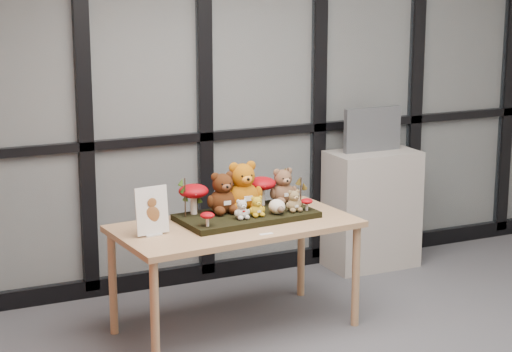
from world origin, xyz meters
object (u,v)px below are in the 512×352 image
mushroom_front_right (307,204)px  sign_holder (152,213)px  bear_brown_medium (223,190)px  bear_tan_back (283,184)px  bear_white_bow (242,208)px  diorama_tray (247,216)px  display_table (235,234)px  bear_pooh_yellow (242,183)px  bear_small_yellow (257,205)px  mushroom_back_right (262,190)px  cabinet (372,209)px  bear_beige_small (294,199)px  mushroom_back_left (194,198)px  plush_cream_hedgehog (277,206)px  monitor (372,129)px  mushroom_front_left (207,218)px

mushroom_front_right → sign_holder: 1.01m
bear_brown_medium → bear_tan_back: bear_brown_medium is taller
bear_white_bow → diorama_tray: bearing=47.6°
bear_tan_back → display_table: bearing=-159.9°
bear_brown_medium → bear_pooh_yellow: bearing=-2.1°
display_table → sign_holder: size_ratio=5.28×
bear_small_yellow → mushroom_back_right: (0.14, 0.23, 0.03)m
mushroom_back_right → display_table: bearing=-143.2°
display_table → bear_pooh_yellow: (0.11, 0.15, 0.27)m
cabinet → bear_beige_small: bearing=-144.5°
mushroom_back_left → bear_tan_back: bearing=0.8°
bear_pooh_yellow → plush_cream_hedgehog: (0.15, -0.18, -0.12)m
mushroom_back_right → monitor: 1.29m
mushroom_front_left → mushroom_front_right: bearing=5.8°
bear_white_bow → monitor: bearing=24.2°
display_table → bear_brown_medium: bear_brown_medium is taller
mushroom_back_right → diorama_tray: bearing=-140.2°
bear_brown_medium → plush_cream_hedgehog: bear_brown_medium is taller
diorama_tray → sign_holder: 0.66m
bear_brown_medium → plush_cream_hedgehog: (0.29, -0.17, -0.09)m
bear_white_bow → mushroom_back_left: mushroom_back_left is taller
bear_white_bow → bear_beige_small: (0.37, 0.02, 0.01)m
display_table → monitor: (1.43, 0.74, 0.42)m
display_table → bear_beige_small: bearing=-7.5°
bear_white_bow → bear_small_yellow: bearing=2.6°
display_table → cabinet: cabinet is taller
bear_brown_medium → sign_holder: 0.55m
mushroom_front_right → sign_holder: size_ratio=0.29×
monitor → plush_cream_hedgehog: bearing=-146.5°
plush_cream_hedgehog → bear_small_yellow: bearing=174.1°
bear_small_yellow → cabinet: 1.54m
bear_beige_small → plush_cream_hedgehog: size_ratio=1.49×
bear_beige_small → bear_small_yellow: bearing=176.9°
bear_pooh_yellow → mushroom_front_left: size_ratio=3.61×
sign_holder → monitor: monitor is taller
bear_white_bow → mushroom_back_left: size_ratio=0.65×
bear_pooh_yellow → mushroom_back_left: 0.32m
diorama_tray → bear_brown_medium: (-0.13, 0.08, 0.16)m
bear_brown_medium → mushroom_back_right: size_ratio=1.41×
diorama_tray → mushroom_front_right: 0.39m
bear_brown_medium → bear_white_bow: 0.20m
bear_beige_small → mushroom_back_left: (-0.59, 0.20, 0.03)m
bear_brown_medium → plush_cream_hedgehog: 0.35m
bear_pooh_yellow → mushroom_front_left: bear_pooh_yellow is taller
mushroom_front_right → monitor: 1.26m
display_table → bear_tan_back: bearing=20.1°
bear_small_yellow → mushroom_front_left: bear_small_yellow is taller
bear_pooh_yellow → mushroom_back_left: size_ratio=1.65×
sign_holder → bear_pooh_yellow: bearing=8.2°
bear_beige_small → cabinet: bearing=30.6°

